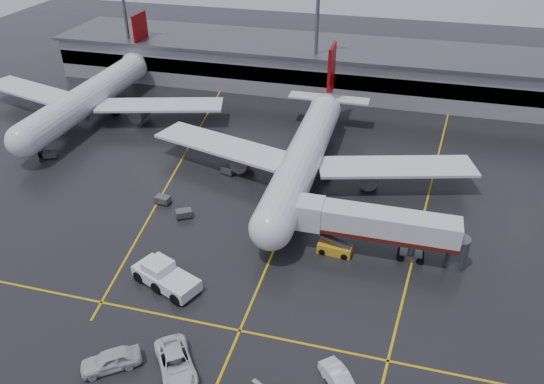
# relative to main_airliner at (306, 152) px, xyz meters

# --- Properties ---
(ground) EXTENTS (220.00, 220.00, 0.00)m
(ground) POSITION_rel_main_airliner_xyz_m (0.00, -9.70, -4.21)
(ground) COLOR black
(ground) RESTS_ON ground
(apron_line_centre) EXTENTS (0.25, 90.00, 0.02)m
(apron_line_centre) POSITION_rel_main_airliner_xyz_m (0.00, -9.70, -4.20)
(apron_line_centre) COLOR gold
(apron_line_centre) RESTS_ON ground
(apron_line_stop) EXTENTS (60.00, 0.25, 0.02)m
(apron_line_stop) POSITION_rel_main_airliner_xyz_m (0.00, -31.70, -4.20)
(apron_line_stop) COLOR gold
(apron_line_stop) RESTS_ON ground
(apron_line_left) EXTENTS (9.99, 69.35, 0.02)m
(apron_line_left) POSITION_rel_main_airliner_xyz_m (-20.00, 0.30, -4.20)
(apron_line_left) COLOR gold
(apron_line_left) RESTS_ON ground
(apron_line_right) EXTENTS (7.57, 69.64, 0.02)m
(apron_line_right) POSITION_rel_main_airliner_xyz_m (18.00, 0.30, -4.20)
(apron_line_right) COLOR gold
(apron_line_right) RESTS_ON ground
(terminal) EXTENTS (122.00, 19.00, 8.60)m
(terminal) POSITION_rel_main_airliner_xyz_m (0.00, 38.23, 0.11)
(terminal) COLOR gray
(terminal) RESTS_ON ground
(light_mast_left) EXTENTS (3.00, 1.20, 25.45)m
(light_mast_left) POSITION_rel_main_airliner_xyz_m (-45.00, 32.30, 10.27)
(light_mast_left) COLOR #595B60
(light_mast_left) RESTS_ON ground
(light_mast_mid) EXTENTS (3.00, 1.20, 25.45)m
(light_mast_mid) POSITION_rel_main_airliner_xyz_m (-5.00, 32.30, 10.27)
(light_mast_mid) COLOR #595B60
(light_mast_mid) RESTS_ON ground
(main_airliner) EXTENTS (48.80, 45.60, 14.10)m
(main_airliner) POSITION_rel_main_airliner_xyz_m (0.00, 0.00, 0.00)
(main_airliner) COLOR silver
(main_airliner) RESTS_ON ground
(second_airliner) EXTENTS (48.80, 45.60, 14.10)m
(second_airliner) POSITION_rel_main_airliner_xyz_m (-42.00, 12.00, 0.00)
(second_airliner) COLOR silver
(second_airliner) RESTS_ON ground
(jet_bridge) EXTENTS (19.90, 3.40, 6.05)m
(jet_bridge) POSITION_rel_main_airliner_xyz_m (11.87, -15.70, -0.28)
(jet_bridge) COLOR silver
(jet_bridge) RESTS_ON ground
(pushback_tractor) EXTENTS (8.50, 5.92, 2.82)m
(pushback_tractor) POSITION_rel_main_airliner_xyz_m (-10.06, -27.29, -3.09)
(pushback_tractor) COLOR silver
(pushback_tractor) RESTS_ON ground
(belt_loader) EXTENTS (4.17, 2.20, 2.56)m
(belt_loader) POSITION_rel_main_airliner_xyz_m (7.16, -16.89, -3.58)
(belt_loader) COLOR gold
(belt_loader) RESTS_ON ground
(service_van_a) EXTENTS (6.30, 7.09, 1.82)m
(service_van_a) POSITION_rel_main_airliner_xyz_m (-4.13, -37.79, -3.30)
(service_van_a) COLOR silver
(service_van_a) RESTS_ON ground
(service_van_c) EXTENTS (4.55, 4.85, 1.63)m
(service_van_c) POSITION_rel_main_airliner_xyz_m (10.66, -35.73, -3.40)
(service_van_c) COLOR white
(service_van_c) RESTS_ON ground
(service_van_d) EXTENTS (5.75, 4.98, 1.87)m
(service_van_d) POSITION_rel_main_airliner_xyz_m (-10.07, -39.01, -3.27)
(service_van_d) COLOR silver
(service_van_d) RESTS_ON ground
(baggage_cart_a) EXTENTS (2.38, 2.14, 1.12)m
(baggage_cart_a) POSITION_rel_main_airliner_xyz_m (-13.24, -14.61, -3.58)
(baggage_cart_a) COLOR #595B60
(baggage_cart_a) RESTS_ON ground
(baggage_cart_b) EXTENTS (2.12, 1.49, 1.12)m
(baggage_cart_b) POSITION_rel_main_airliner_xyz_m (-17.38, -12.21, -3.58)
(baggage_cart_b) COLOR #595B60
(baggage_cart_b) RESTS_ON ground
(baggage_cart_c) EXTENTS (2.31, 1.87, 1.12)m
(baggage_cart_c) POSITION_rel_main_airliner_xyz_m (-11.33, -2.16, -3.58)
(baggage_cart_c) COLOR #595B60
(baggage_cart_c) RESTS_ON ground
(baggage_cart_d) EXTENTS (2.22, 1.67, 1.12)m
(baggage_cart_d) POSITION_rel_main_airliner_xyz_m (-45.67, -0.85, -3.58)
(baggage_cart_d) COLOR #595B60
(baggage_cart_d) RESTS_ON ground
(baggage_cart_e) EXTENTS (2.35, 1.97, 1.12)m
(baggage_cart_e) POSITION_rel_main_airliner_xyz_m (-40.36, -4.62, -3.58)
(baggage_cart_e) COLOR #595B60
(baggage_cart_e) RESTS_ON ground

